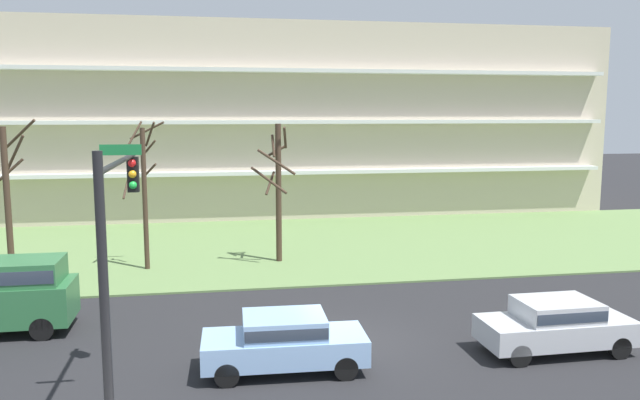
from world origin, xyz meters
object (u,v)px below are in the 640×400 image
object	(u,v)px
tree_left	(144,189)
sedan_silver_center_right	(556,323)
tree_far_left	(8,194)
tree_center	(278,188)
sedan_blue_near_left	(284,340)
traffic_signal_mast	(117,240)

from	to	relation	value
tree_left	sedan_silver_center_right	world-z (taller)	tree_left
tree_far_left	tree_left	xyz separation A→B (m)	(5.35, 0.78, -0.01)
tree_center	sedan_blue_near_left	distance (m)	12.78
tree_left	tree_far_left	bearing A→B (deg)	-171.71
tree_center	traffic_signal_mast	xyz separation A→B (m)	(-4.98, -15.20, 0.77)
sedan_silver_center_right	sedan_blue_near_left	bearing A→B (deg)	179.18
sedan_silver_center_right	traffic_signal_mast	bearing A→B (deg)	-167.60
tree_far_left	sedan_silver_center_right	bearing A→B (deg)	-32.05
tree_far_left	sedan_silver_center_right	distance (m)	21.48
tree_center	tree_left	bearing A→B (deg)	-176.54
tree_left	traffic_signal_mast	world-z (taller)	tree_left
tree_center	sedan_silver_center_right	bearing A→B (deg)	-61.40
tree_center	sedan_blue_near_left	bearing A→B (deg)	-95.37
tree_left	sedan_silver_center_right	distance (m)	17.75
tree_far_left	tree_center	distance (m)	11.33
sedan_blue_near_left	tree_center	bearing A→B (deg)	86.51
tree_left	sedan_blue_near_left	size ratio (longest dim) A/B	1.48
sedan_blue_near_left	sedan_silver_center_right	distance (m)	7.95
traffic_signal_mast	tree_center	bearing A→B (deg)	71.86
tree_center	traffic_signal_mast	distance (m)	16.02
sedan_silver_center_right	tree_center	bearing A→B (deg)	117.78
tree_center	traffic_signal_mast	bearing A→B (deg)	-108.14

